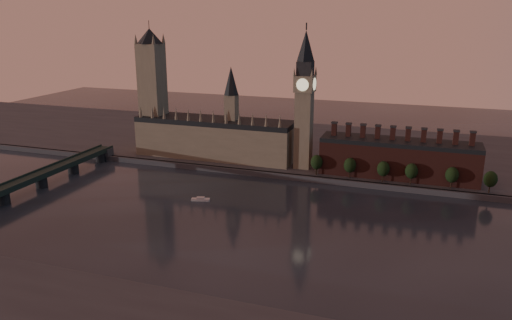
# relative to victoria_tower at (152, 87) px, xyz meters

# --- Properties ---
(ground) EXTENTS (900.00, 900.00, 0.00)m
(ground) POSITION_rel_victoria_tower_xyz_m (120.00, -115.00, -59.09)
(ground) COLOR black
(ground) RESTS_ON ground
(north_bank) EXTENTS (900.00, 182.00, 4.00)m
(north_bank) POSITION_rel_victoria_tower_xyz_m (120.00, 63.04, -57.09)
(north_bank) COLOR #424247
(north_bank) RESTS_ON ground
(palace_of_westminster) EXTENTS (130.00, 30.30, 74.00)m
(palace_of_westminster) POSITION_rel_victoria_tower_xyz_m (55.59, -0.09, -37.46)
(palace_of_westminster) COLOR #7D6E59
(palace_of_westminster) RESTS_ON north_bank
(victoria_tower) EXTENTS (24.00, 24.00, 108.00)m
(victoria_tower) POSITION_rel_victoria_tower_xyz_m (0.00, 0.00, 0.00)
(victoria_tower) COLOR #7D6E59
(victoria_tower) RESTS_ON north_bank
(big_ben) EXTENTS (15.00, 15.00, 107.00)m
(big_ben) POSITION_rel_victoria_tower_xyz_m (130.00, -5.00, -2.26)
(big_ben) COLOR #7D6E59
(big_ben) RESTS_ON north_bank
(chimney_block) EXTENTS (110.00, 25.00, 37.00)m
(chimney_block) POSITION_rel_victoria_tower_xyz_m (200.00, -5.00, -41.27)
(chimney_block) COLOR #4D231D
(chimney_block) RESTS_ON north_bank
(embankment_tree_0) EXTENTS (8.60, 8.60, 14.88)m
(embankment_tree_0) POSITION_rel_victoria_tower_xyz_m (143.81, -19.72, -45.62)
(embankment_tree_0) COLOR black
(embankment_tree_0) RESTS_ON north_bank
(embankment_tree_1) EXTENTS (8.60, 8.60, 14.88)m
(embankment_tree_1) POSITION_rel_victoria_tower_xyz_m (167.85, -19.54, -45.62)
(embankment_tree_1) COLOR black
(embankment_tree_1) RESTS_ON north_bank
(embankment_tree_2) EXTENTS (8.60, 8.60, 14.88)m
(embankment_tree_2) POSITION_rel_victoria_tower_xyz_m (191.16, -20.72, -45.62)
(embankment_tree_2) COLOR black
(embankment_tree_2) RESTS_ON north_bank
(embankment_tree_3) EXTENTS (8.60, 8.60, 14.88)m
(embankment_tree_3) POSITION_rel_victoria_tower_xyz_m (209.89, -19.81, -45.62)
(embankment_tree_3) COLOR black
(embankment_tree_3) RESTS_ON north_bank
(embankment_tree_4) EXTENTS (8.60, 8.60, 14.88)m
(embankment_tree_4) POSITION_rel_victoria_tower_xyz_m (235.88, -19.79, -45.62)
(embankment_tree_4) COLOR black
(embankment_tree_4) RESTS_ON north_bank
(embankment_tree_5) EXTENTS (8.60, 8.60, 14.88)m
(embankment_tree_5) POSITION_rel_victoria_tower_xyz_m (259.36, -21.40, -45.62)
(embankment_tree_5) COLOR black
(embankment_tree_5) RESTS_ON north_bank
(westminster_bridge) EXTENTS (14.00, 200.00, 11.55)m
(westminster_bridge) POSITION_rel_victoria_tower_xyz_m (-35.00, -117.70, -51.65)
(westminster_bridge) COLOR #1C2C25
(westminster_bridge) RESTS_ON ground
(river_boat) EXTENTS (12.45, 6.50, 2.39)m
(river_boat) POSITION_rel_victoria_tower_xyz_m (81.75, -85.91, -58.17)
(river_boat) COLOR silver
(river_boat) RESTS_ON ground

